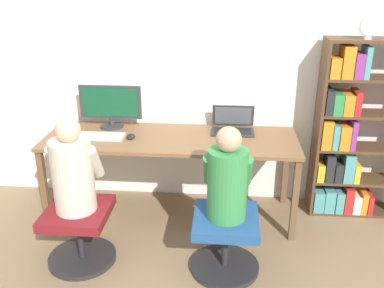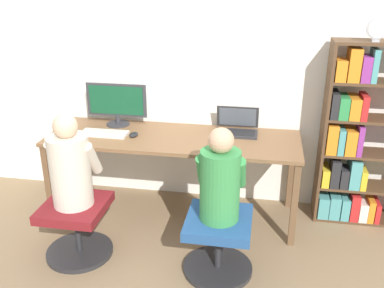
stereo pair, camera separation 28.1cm
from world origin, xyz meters
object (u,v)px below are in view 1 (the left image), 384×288
(office_chair_left, at_px, (79,230))
(person_at_laptop, at_px, (227,179))
(person_at_monitor, at_px, (73,171))
(office_chair_right, at_px, (225,239))
(bookshelf, at_px, (350,139))
(desk_clock, at_px, (369,27))
(laptop, at_px, (233,126))
(desktop_monitor, at_px, (111,106))
(keyboard, at_px, (100,136))

(office_chair_left, height_order, person_at_laptop, person_at_laptop)
(person_at_monitor, relative_size, person_at_laptop, 1.04)
(office_chair_right, height_order, person_at_monitor, person_at_monitor)
(office_chair_right, distance_m, person_at_laptop, 0.48)
(office_chair_right, xyz_separation_m, person_at_laptop, (0.00, 0.01, 0.48))
(person_at_monitor, xyz_separation_m, bookshelf, (2.12, 0.89, -0.04))
(desk_clock, bearing_deg, office_chair_left, -158.38)
(office_chair_right, relative_size, bookshelf, 0.33)
(laptop, xyz_separation_m, desk_clock, (1.01, -0.06, 0.85))
(desktop_monitor, xyz_separation_m, laptop, (1.08, -0.02, -0.15))
(person_at_monitor, bearing_deg, desktop_monitor, 87.50)
(office_chair_right, distance_m, desk_clock, 1.93)
(keyboard, xyz_separation_m, office_chair_left, (-0.01, -0.66, -0.49))
(office_chair_left, distance_m, desk_clock, 2.67)
(desktop_monitor, bearing_deg, laptop, -1.10)
(laptop, relative_size, person_at_laptop, 0.54)
(desktop_monitor, height_order, office_chair_right, desktop_monitor)
(desk_clock, bearing_deg, keyboard, -175.17)
(office_chair_right, bearing_deg, person_at_laptop, 90.00)
(keyboard, height_order, bookshelf, bookshelf)
(keyboard, bearing_deg, person_at_laptop, -31.98)
(keyboard, xyz_separation_m, office_chair_right, (1.07, -0.67, -0.49))
(person_at_laptop, bearing_deg, laptop, 87.63)
(keyboard, bearing_deg, desk_clock, 4.83)
(laptop, xyz_separation_m, bookshelf, (1.00, -0.00, -0.08))
(bookshelf, bearing_deg, person_at_monitor, -157.08)
(keyboard, xyz_separation_m, desk_clock, (2.11, 0.18, 0.89))
(keyboard, distance_m, desk_clock, 2.30)
(office_chair_right, bearing_deg, desk_clock, 39.27)
(keyboard, relative_size, person_at_monitor, 0.58)
(office_chair_left, distance_m, person_at_laptop, 1.18)
(bookshelf, bearing_deg, desk_clock, -85.53)
(office_chair_right, distance_m, bookshelf, 1.45)
(office_chair_left, bearing_deg, person_at_laptop, -0.38)
(keyboard, distance_m, bookshelf, 2.12)
(desktop_monitor, bearing_deg, keyboard, -97.22)
(desktop_monitor, relative_size, office_chair_left, 1.08)
(desktop_monitor, height_order, keyboard, desktop_monitor)
(laptop, height_order, desk_clock, desk_clock)
(desktop_monitor, distance_m, office_chair_right, 1.55)
(person_at_monitor, distance_m, bookshelf, 2.30)
(laptop, xyz_separation_m, office_chair_right, (-0.04, -0.91, -0.53))
(laptop, xyz_separation_m, person_at_laptop, (-0.04, -0.91, -0.05))
(laptop, distance_m, keyboard, 1.14)
(laptop, bearing_deg, desktop_monitor, 178.90)
(desktop_monitor, xyz_separation_m, person_at_monitor, (-0.04, -0.92, -0.19))
(office_chair_right, relative_size, desk_clock, 2.90)
(keyboard, bearing_deg, desktop_monitor, 82.78)
(keyboard, bearing_deg, person_at_monitor, -90.60)
(office_chair_left, xyz_separation_m, person_at_laptop, (1.08, -0.01, 0.48))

